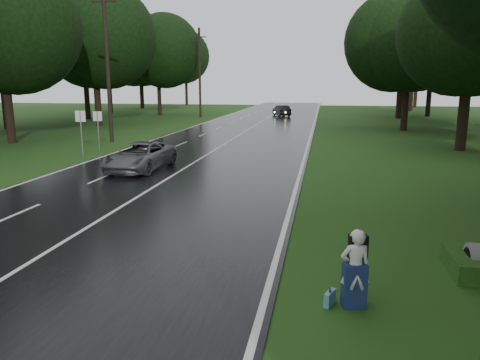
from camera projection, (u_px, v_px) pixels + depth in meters
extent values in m
plane|color=#214614|center=(68.00, 241.00, 12.68)|extent=(160.00, 160.00, 0.00)
cube|color=black|center=(223.00, 145.00, 31.92)|extent=(12.00, 140.00, 0.04)
cube|color=silver|center=(223.00, 145.00, 31.92)|extent=(0.12, 140.00, 0.01)
imported|color=#4E5153|center=(140.00, 156.00, 22.69)|extent=(2.52, 4.99, 1.35)
imported|color=black|center=(282.00, 111.00, 59.39)|extent=(2.80, 4.40, 1.37)
imported|color=silver|center=(355.00, 269.00, 8.80)|extent=(0.64, 0.49, 1.58)
cube|color=navy|center=(354.00, 285.00, 8.87)|extent=(0.50, 0.38, 0.88)
cube|color=black|center=(358.00, 247.00, 8.94)|extent=(0.39, 0.26, 0.50)
cube|color=teal|center=(330.00, 298.00, 9.00)|extent=(0.25, 0.41, 0.28)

